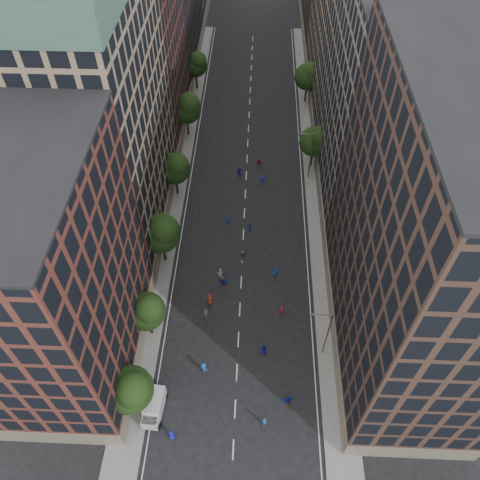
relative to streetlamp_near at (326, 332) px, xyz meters
The scene contains 38 objects.
ground 30.30m from the streetlamp_near, 110.32° to the left, with size 240.00×240.00×0.00m, color black.
sidewalk_left 42.27m from the streetlamp_near, 122.21° to the left, with size 4.00×105.00×0.15m, color slate.
sidewalk_right 35.90m from the streetlamp_near, 87.37° to the left, with size 4.00×105.00×0.15m, color slate.
bldg_left_a 30.99m from the streetlamp_near, behind, with size 14.00×22.00×30.00m, color #5B2B22.
bldg_left_b 39.13m from the streetlamp_near, 141.93° to the left, with size 14.00×26.00×34.00m, color #90785E.
bldg_left_c 55.29m from the streetlamp_near, 122.56° to the left, with size 14.00×20.00×28.00m, color #5B2B22.
bldg_right_a 15.75m from the streetlamp_near, 19.17° to the left, with size 14.00×30.00×36.00m, color #422C23.
bldg_right_b 35.03m from the streetlamp_near, 74.90° to the left, with size 14.00×28.00×33.00m, color #686256.
bldg_right_c 60.89m from the streetlamp_near, 81.68° to the left, with size 14.00×26.00×35.00m, color #90785E.
tree_left_0 22.89m from the streetlamp_near, 159.12° to the right, with size 5.20×5.20×8.83m.
tree_left_1 21.47m from the streetlamp_near, behind, with size 4.80×4.80×8.21m.
tree_left_2 25.48m from the streetlamp_near, 147.07° to the left, with size 5.60×5.60×9.45m.
tree_left_3 35.12m from the streetlamp_near, 127.52° to the left, with size 5.00×5.00×8.58m.
tree_left_4 48.78m from the streetlamp_near, 115.99° to the left, with size 5.40×5.40×9.08m.
tree_left_5 63.57m from the streetlamp_near, 109.66° to the left, with size 4.80×4.80×8.33m.
tree_right_a 35.87m from the streetlamp_near, 88.38° to the left, with size 5.00×5.00×8.39m.
tree_right_b 55.86m from the streetlamp_near, 88.95° to the left, with size 5.20×5.20×8.83m.
streetlamp_near is the anchor object (origin of this frame).
streetlamp_far 33.00m from the streetlamp_near, 90.00° to the left, with size 2.64×0.22×9.06m.
cargo_van 21.54m from the streetlamp_near, 157.57° to the right, with size 2.46×4.60×2.37m.
skater_0 20.85m from the streetlamp_near, 147.38° to the right, with size 0.85×0.55×1.74m, color #161EB4.
skater_1 12.33m from the streetlamp_near, 127.38° to the right, with size 0.63×0.41×1.72m, color blue.
skater_2 8.36m from the streetlamp_near, behind, with size 0.93×0.73×1.92m, color #1614A5.
skater_3 15.29m from the streetlamp_near, 168.04° to the right, with size 1.19×0.68×1.84m, color blue.
skater_4 20.17m from the streetlamp_near, 163.11° to the right, with size 1.08×0.45×1.85m, color #1641B8.
skater_5 8.98m from the streetlamp_near, 123.39° to the right, with size 1.49×0.47×1.60m, color #121F99.
skater_6 16.54m from the streetlamp_near, 154.79° to the left, with size 0.94×0.61×1.93m, color #993119.
skater_7 8.49m from the streetlamp_near, 131.71° to the left, with size 0.65×0.43×1.78m, color maroon.
skater_8 17.91m from the streetlamp_near, 140.09° to the left, with size 0.94×0.73×1.93m, color silver.
skater_9 16.02m from the streetlamp_near, 162.90° to the left, with size 1.15×0.66×1.79m, color #414146.
skater_10 18.25m from the streetlamp_near, 125.22° to the left, with size 0.99×0.41×1.69m, color #1E6732.
skater_11 16.67m from the streetlamp_near, 142.43° to the left, with size 1.46×0.47×1.58m, color navy.
skater_12 13.89m from the streetlamp_near, 115.02° to the left, with size 0.86×0.56×1.75m, color #123096.
skater_13 25.43m from the streetlamp_near, 121.08° to the left, with size 0.62×0.41×1.70m, color #1445A5.
skater_14 22.79m from the streetlamp_near, 115.07° to the left, with size 0.76×0.59×1.56m, color #1534AF.
skater_15 32.15m from the streetlamp_near, 103.82° to the left, with size 1.08×0.62×1.67m, color #1E16B6.
skater_16 34.98m from the streetlamp_near, 109.36° to the left, with size 1.13×0.47×1.93m, color #1523B2.
skater_17 36.84m from the streetlamp_near, 102.98° to the left, with size 1.44×0.46×1.56m, color maroon.
Camera 1 is at (1.40, -15.89, 53.78)m, focal length 35.00 mm.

